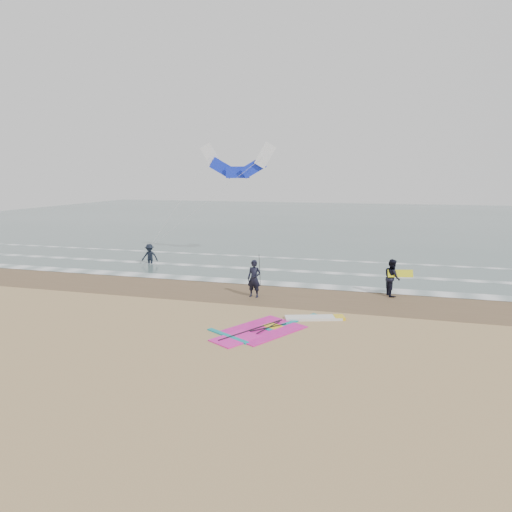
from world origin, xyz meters
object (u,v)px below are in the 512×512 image
(person_walking, at_px, (392,278))
(person_wading, at_px, (150,252))
(person_standing, at_px, (254,279))
(windsurf_rig, at_px, (278,327))
(surf_kite, at_px, (237,164))

(person_walking, distance_m, person_wading, 17.05)
(person_standing, bearing_deg, person_wading, 150.78)
(person_standing, relative_size, person_wading, 1.09)
(person_standing, relative_size, person_walking, 1.00)
(windsurf_rig, distance_m, person_walking, 8.10)
(windsurf_rig, height_order, person_wading, person_wading)
(person_walking, relative_size, surf_kite, 0.24)
(person_wading, bearing_deg, surf_kite, 29.23)
(person_wading, distance_m, surf_kite, 9.14)
(person_walking, height_order, person_wading, person_walking)
(person_wading, xyz_separation_m, surf_kite, (5.24, 4.24, 6.18))
(surf_kite, bearing_deg, person_wading, -141.04)
(person_standing, distance_m, person_wading, 11.62)
(windsurf_rig, xyz_separation_m, person_standing, (-2.26, 4.37, 0.95))
(person_standing, xyz_separation_m, surf_kite, (-4.34, 10.81, 6.10))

